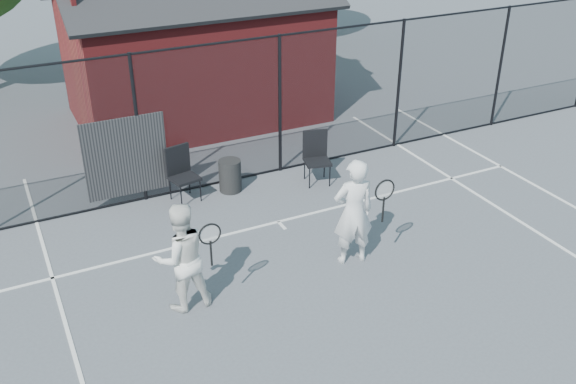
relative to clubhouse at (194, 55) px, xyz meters
name	(u,v)px	position (x,y,z in m)	size (l,w,h in m)	color
ground	(363,312)	(-0.50, -9.00, -1.61)	(80.00, 80.00, 0.00)	#4E5359
court_lines	(415,367)	(-0.50, -10.32, -1.60)	(11.02, 18.00, 0.01)	silver
fence	(222,118)	(-0.80, -4.00, -0.16)	(22.04, 3.00, 3.00)	black
clubhouse	(194,55)	(0.00, 0.00, 0.00)	(6.50, 4.36, 4.19)	maroon
player_front	(354,212)	(0.06, -7.71, -0.65)	(0.88, 0.68, 1.90)	silver
player_back	(181,257)	(-2.86, -7.63, -0.73)	(0.95, 0.71, 1.76)	white
chair_left	(184,176)	(-1.79, -4.40, -1.06)	(0.52, 0.55, 1.09)	black
chair_right	(317,159)	(0.93, -4.88, -1.06)	(0.52, 0.54, 1.08)	black
waste_bin	(230,176)	(-0.83, -4.40, -1.27)	(0.46, 0.46, 0.67)	black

